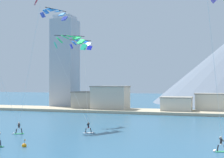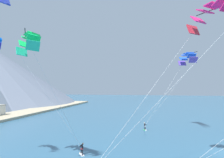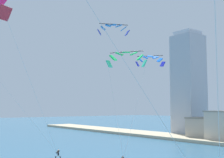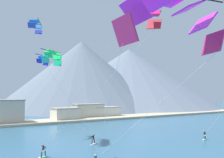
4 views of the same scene
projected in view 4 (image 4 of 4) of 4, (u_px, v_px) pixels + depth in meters
name	position (u px, v px, depth m)	size (l,w,h in m)	color
kitesurfer_near_lead	(42.00, 153.00, 32.82)	(1.65, 1.34, 1.81)	#33B266
kitesurfer_near_trail	(94.00, 141.00, 41.71)	(1.68, 1.27, 1.76)	white
kitesurfer_mid_center	(204.00, 137.00, 45.28)	(1.77, 0.98, 1.77)	#33B266
parafoil_kite_near_lead	(145.00, 7.00, 27.22)	(10.42, 15.40, 17.65)	red
parafoil_kite_near_trail	(53.00, 56.00, 43.63)	(7.81, 7.47, 14.70)	#25CB98
parafoil_kite_far_left	(172.00, 17.00, 17.06)	(8.50, 13.81, 13.71)	#B82261
parafoil_kite_distant_high_outer	(44.00, 59.00, 47.73)	(3.52, 4.26, 1.88)	#1F23C1
parafoil_kite_distant_low_drift	(36.00, 25.00, 42.15)	(3.62, 4.96, 1.82)	#2F3CAD
shoreline_strip	(51.00, 121.00, 73.23)	(180.00, 10.00, 0.70)	tan
shore_building_harbour_front	(105.00, 112.00, 88.39)	(10.38, 5.44, 3.87)	silver
shore_building_promenade_mid	(65.00, 114.00, 76.81)	(7.80, 6.28, 4.15)	beige
shore_building_quay_west	(4.00, 112.00, 67.28)	(9.70, 6.84, 6.86)	beige
shore_building_old_town	(88.00, 111.00, 84.38)	(10.31, 5.13, 5.04)	beige
mountain_peak_west_ridge	(81.00, 75.00, 138.09)	(90.77, 90.77, 37.67)	slate
mountain_peak_central_summit	(129.00, 78.00, 157.16)	(111.33, 111.33, 36.67)	slate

